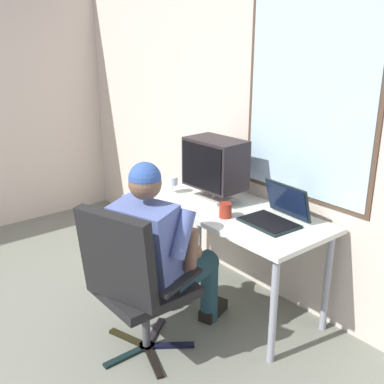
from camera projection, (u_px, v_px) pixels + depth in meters
The scene contains 8 objects.
wall_rear at pixel (268, 124), 3.31m from camera, with size 4.97×0.08×2.52m.
desk at pixel (230, 218), 3.26m from camera, with size 1.43×0.64×0.74m.
office_chair at pixel (132, 278), 2.69m from camera, with size 0.68×0.61×1.00m.
person_seated at pixel (161, 249), 2.88m from camera, with size 0.66×0.86×1.21m.
crt_monitor at pixel (215, 164), 3.32m from camera, with size 0.44×0.29×0.45m.
laptop at pixel (277, 212), 2.99m from camera, with size 0.37×0.34×0.24m.
wine_glass at pixel (172, 182), 3.51m from camera, with size 0.09×0.09×0.13m.
coffee_mug at pixel (225, 210), 3.06m from camera, with size 0.08×0.08×0.10m.
Camera 1 is at (2.24, 0.23, 1.91)m, focal length 43.69 mm.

